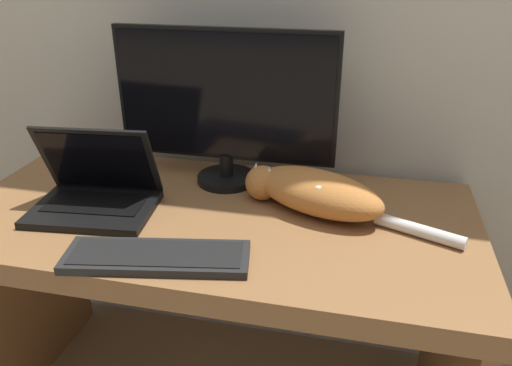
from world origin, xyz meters
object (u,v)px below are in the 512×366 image
(external_keyboard, at_px, (157,257))
(cat, at_px, (314,191))
(monitor, at_px, (225,104))
(laptop, at_px, (95,193))

(external_keyboard, relative_size, cat, 0.75)
(monitor, distance_m, cat, 0.35)
(cat, bearing_deg, external_keyboard, -113.12)
(external_keyboard, bearing_deg, cat, 34.68)
(laptop, height_order, external_keyboard, laptop)
(external_keyboard, distance_m, cat, 0.45)
(cat, bearing_deg, laptop, -146.45)
(laptop, bearing_deg, cat, 5.93)
(monitor, xyz_separation_m, cat, (0.28, -0.13, -0.18))
(monitor, bearing_deg, laptop, -139.97)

